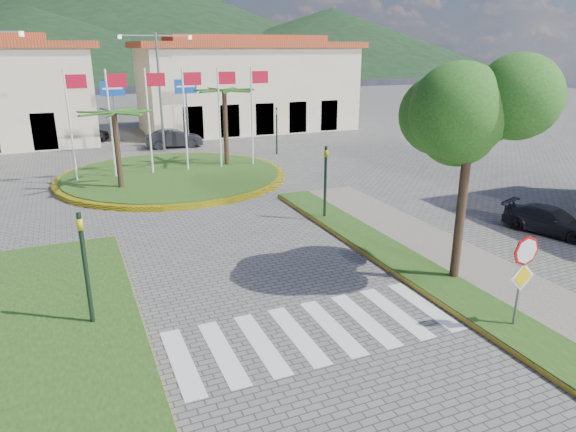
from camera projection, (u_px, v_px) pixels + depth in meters
name	position (u px, v px, depth m)	size (l,w,h in m)	color
ground	(402.00, 432.00, 9.88)	(160.00, 160.00, 0.00)	#5E5B59
sidewalk_right	(543.00, 319.00, 13.86)	(4.00, 28.00, 0.15)	gray
verge_right	(510.00, 328.00, 13.41)	(1.60, 28.00, 0.18)	#1E4112
median_left	(39.00, 345.00, 12.64)	(5.00, 14.00, 0.18)	#1E4112
crosswalk	(311.00, 332.00, 13.37)	(8.00, 3.00, 0.01)	silver
roundabout_island	(173.00, 175.00, 29.01)	(12.70, 12.70, 6.00)	yellow
stop_sign	(523.00, 268.00, 12.88)	(0.80, 0.11, 2.65)	slate
deciduous_tree	(471.00, 116.00, 14.69)	(3.60, 3.60, 6.80)	black
traffic_light_left	(85.00, 260.00, 12.98)	(0.15, 0.18, 3.20)	black
traffic_light_right	(325.00, 176.00, 21.43)	(0.15, 0.18, 3.20)	black
traffic_light_far	(277.00, 126.00, 34.96)	(0.18, 0.15, 3.20)	black
direction_sign_west	(114.00, 102.00, 35.03)	(1.60, 0.14, 5.20)	slate
direction_sign_east	(186.00, 99.00, 36.91)	(1.60, 0.14, 5.20)	slate
street_lamp_centre	(160.00, 87.00, 35.01)	(4.80, 0.16, 8.00)	slate
building_right	(246.00, 85.00, 45.56)	(19.08, 9.54, 8.05)	beige
hill_far_mid	(126.00, 19.00, 150.33)	(180.00, 180.00, 30.00)	black
hill_far_east	(332.00, 40.00, 151.13)	(120.00, 120.00, 18.00)	black
hill_near_back	(32.00, 43.00, 116.95)	(110.00, 110.00, 16.00)	black
white_van	(32.00, 140.00, 37.84)	(1.90, 4.13, 1.15)	silver
car_dark_a	(83.00, 133.00, 40.38)	(1.57, 3.91, 1.33)	black
car_dark_b	(174.00, 138.00, 37.76)	(1.41, 4.06, 1.34)	black
car_side_right	(551.00, 220.00, 20.34)	(1.47, 3.62, 1.05)	black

